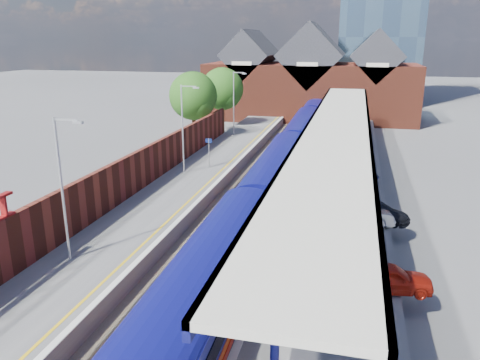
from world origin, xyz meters
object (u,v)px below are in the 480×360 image
object	(u,v)px
parked_car_dark	(377,211)
lamp_post_d	(235,99)
train	(293,148)
lamp_post_c	(184,124)
platform_sign	(209,148)
parked_car_red	(389,278)
parked_car_blue	(351,173)
parked_car_silver	(354,214)
lamp_post_b	(64,181)

from	to	relation	value
parked_car_dark	lamp_post_d	bearing A→B (deg)	51.10
train	lamp_post_c	world-z (taller)	lamp_post_c
platform_sign	parked_car_red	size ratio (longest dim) A/B	0.70
parked_car_blue	lamp_post_d	bearing A→B (deg)	67.33
parked_car_dark	parked_car_blue	distance (m)	8.34
lamp_post_c	platform_sign	xyz separation A→B (m)	(1.36, 2.00, -2.30)
parked_car_silver	parked_car_dark	xyz separation A→B (m)	(1.33, 1.14, -0.17)
parked_car_silver	parked_car_dark	world-z (taller)	parked_car_silver
platform_sign	parked_car_blue	world-z (taller)	platform_sign
lamp_post_b	parked_car_dark	bearing A→B (deg)	31.34
parked_car_red	parked_car_dark	world-z (taller)	parked_car_red
lamp_post_c	parked_car_silver	xyz separation A→B (m)	(13.31, -8.23, -3.27)
train	platform_sign	bearing A→B (deg)	-148.19
platform_sign	parked_car_dark	distance (m)	16.13
parked_car_silver	parked_car_blue	world-z (taller)	parked_car_silver
parked_car_dark	platform_sign	bearing A→B (deg)	74.33
train	platform_sign	distance (m)	7.66
platform_sign	parked_car_silver	size ratio (longest dim) A/B	0.57
lamp_post_b	parked_car_red	size ratio (longest dim) A/B	1.95
lamp_post_b	parked_car_blue	distance (m)	21.72
parked_car_silver	lamp_post_d	bearing A→B (deg)	14.75
lamp_post_b	lamp_post_d	xyz separation A→B (m)	(0.00, 32.00, 0.00)
lamp_post_c	parked_car_red	distance (m)	21.68
lamp_post_b	parked_car_silver	bearing A→B (deg)	30.27
lamp_post_c	parked_car_red	xyz separation A→B (m)	(14.86, -15.42, -3.38)
parked_car_dark	parked_car_blue	xyz separation A→B (m)	(-1.65, 8.17, 0.03)
parked_car_red	lamp_post_d	bearing A→B (deg)	16.88
platform_sign	parked_car_red	world-z (taller)	platform_sign
parked_car_red	parked_car_dark	bearing A→B (deg)	-6.87
parked_car_red	train	bearing A→B (deg)	9.66
lamp_post_b	platform_sign	bearing A→B (deg)	85.67
parked_car_blue	train	bearing A→B (deg)	72.32
parked_car_blue	parked_car_silver	bearing A→B (deg)	-151.68
train	parked_car_dark	size ratio (longest dim) A/B	17.17
lamp_post_d	platform_sign	distance (m)	14.25
lamp_post_b	train	bearing A→B (deg)	70.37
platform_sign	parked_car_dark	size ratio (longest dim) A/B	0.65
lamp_post_b	parked_car_red	xyz separation A→B (m)	(14.86, 0.58, -3.38)
train	lamp_post_c	xyz separation A→B (m)	(-7.86, -6.03, 2.87)
parked_car_silver	parked_car_blue	bearing A→B (deg)	-12.01
parked_car_dark	parked_car_red	bearing A→B (deg)	-159.70
platform_sign	parked_car_blue	bearing A→B (deg)	-4.52
lamp_post_b	parked_car_blue	world-z (taller)	lamp_post_b
lamp_post_c	parked_car_red	size ratio (longest dim) A/B	1.95
platform_sign	lamp_post_c	bearing A→B (deg)	-124.26
lamp_post_d	platform_sign	bearing A→B (deg)	-84.44
parked_car_red	parked_car_blue	bearing A→B (deg)	-1.93
platform_sign	parked_car_silver	xyz separation A→B (m)	(11.95, -10.23, -0.96)
parked_car_silver	platform_sign	bearing A→B (deg)	35.40
lamp_post_d	parked_car_dark	world-z (taller)	lamp_post_d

